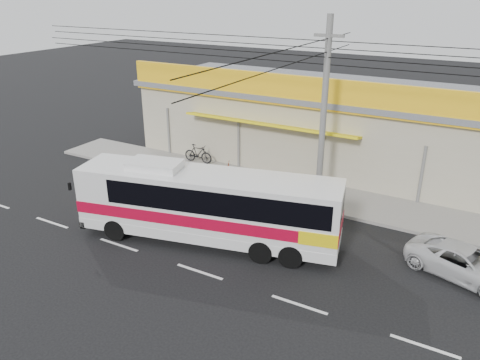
% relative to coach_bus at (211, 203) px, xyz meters
% --- Properties ---
extents(ground, '(120.00, 120.00, 0.00)m').
position_rel_coach_bus_xyz_m(ground, '(0.82, 0.33, -1.77)').
color(ground, black).
rests_on(ground, ground).
extents(sidewalk, '(30.00, 3.20, 0.15)m').
position_rel_coach_bus_xyz_m(sidewalk, '(0.82, 6.33, -1.70)').
color(sidewalk, gray).
rests_on(sidewalk, ground).
extents(lane_markings, '(50.00, 0.12, 0.01)m').
position_rel_coach_bus_xyz_m(lane_markings, '(0.82, -2.17, -1.77)').
color(lane_markings, silver).
rests_on(lane_markings, ground).
extents(storefront_building, '(22.60, 9.20, 5.70)m').
position_rel_coach_bus_xyz_m(storefront_building, '(0.81, 11.87, 0.53)').
color(storefront_building, '#A8A188').
rests_on(storefront_building, ground).
extents(coach_bus, '(10.99, 4.64, 3.31)m').
position_rel_coach_bus_xyz_m(coach_bus, '(0.00, 0.00, 0.00)').
color(coach_bus, silver).
rests_on(coach_bus, ground).
extents(motorbike_red, '(1.78, 1.27, 0.89)m').
position_rel_coach_bus_xyz_m(motorbike_red, '(-3.22, 5.92, -1.18)').
color(motorbike_red, '#932A0A').
rests_on(motorbike_red, sidewalk).
extents(motorbike_dark, '(1.84, 0.62, 1.09)m').
position_rel_coach_bus_xyz_m(motorbike_dark, '(-5.60, 7.26, -1.08)').
color(motorbike_dark, black).
rests_on(motorbike_dark, sidewalk).
extents(white_car, '(4.54, 3.08, 1.15)m').
position_rel_coach_bus_xyz_m(white_car, '(9.41, 2.32, -1.20)').
color(white_car, silver).
rests_on(white_car, ground).
extents(utility_pole, '(34.00, 14.00, 8.82)m').
position_rel_coach_bus_xyz_m(utility_pole, '(2.59, 5.43, 5.50)').
color(utility_pole, slate).
rests_on(utility_pole, ground).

